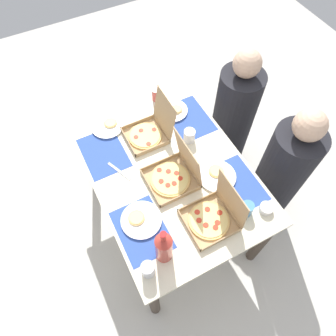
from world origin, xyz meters
name	(u,v)px	position (x,y,z in m)	size (l,w,h in m)	color
ground_plane	(168,215)	(0.00, 0.00, 0.00)	(6.00, 6.00, 0.00)	beige
dining_table	(168,177)	(0.00, 0.00, 0.62)	(1.32, 0.94, 0.74)	#3F3328
placemat_near_left	(104,153)	(-0.30, -0.32, 0.74)	(0.36, 0.26, 0.00)	#2D4C9E
placemat_near_right	(142,230)	(0.30, -0.32, 0.74)	(0.36, 0.26, 0.00)	#2D4C9E
placemat_far_left	(189,118)	(-0.30, 0.32, 0.74)	(0.36, 0.26, 0.00)	#2D4C9E
placemat_far_right	(237,184)	(0.30, 0.32, 0.74)	(0.36, 0.26, 0.00)	#2D4C9E
pizza_box_center	(149,131)	(-0.29, 0.01, 0.79)	(0.25, 0.30, 0.29)	tan
pizza_box_corner_right	(174,175)	(0.08, 0.00, 0.79)	(0.28, 0.28, 0.31)	tan
pizza_box_corner_left	(214,216)	(0.42, 0.07, 0.79)	(0.27, 0.27, 0.30)	tan
plate_near_right	(173,111)	(-0.40, 0.25, 0.75)	(0.22, 0.22, 0.03)	white
plate_middle	(217,176)	(0.19, 0.24, 0.75)	(0.23, 0.23, 0.03)	white
plate_far_left	(108,126)	(-0.49, -0.21, 0.75)	(0.22, 0.22, 0.03)	white
plate_far_right	(141,220)	(0.24, -0.30, 0.75)	(0.24, 0.24, 0.03)	white
soda_bottle	(164,247)	(0.48, -0.27, 0.87)	(0.09, 0.09, 0.32)	#B2382D
cup_red	(148,270)	(0.52, -0.38, 0.79)	(0.07, 0.07, 0.10)	silver
cup_clear_right	(247,209)	(0.47, 0.26, 0.78)	(0.07, 0.07, 0.09)	teal
cup_spare	(189,136)	(-0.13, 0.23, 0.79)	(0.08, 0.08, 0.09)	silver
cup_dark	(157,94)	(-0.56, 0.20, 0.79)	(0.07, 0.07, 0.10)	#BF4742
condiment_bowl	(266,208)	(0.51, 0.37, 0.76)	(0.08, 0.08, 0.04)	white
fork_by_far_left	(119,171)	(-0.12, -0.28, 0.74)	(0.19, 0.02, 0.01)	#B7B7BC
diner_left_seat	(232,119)	(-0.30, 0.73, 0.52)	(0.32, 0.32, 1.15)	black
diner_right_seat	(280,176)	(0.30, 0.73, 0.52)	(0.32, 0.32, 1.17)	black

